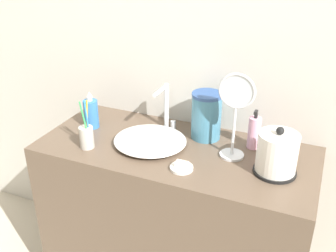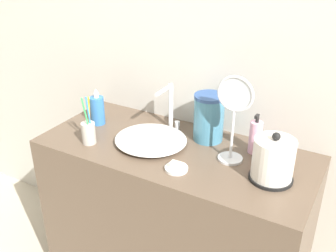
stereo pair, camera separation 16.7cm
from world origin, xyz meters
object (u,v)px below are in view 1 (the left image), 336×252
object	(u,v)px
faucet	(166,105)
lotion_bottle	(254,132)
toothbrush_cup	(87,136)
shampoo_bottle	(91,113)
vanity_mirror	(235,109)
water_pitcher	(206,116)
electric_kettle	(277,155)

from	to	relation	value
faucet	lotion_bottle	xyz separation A→B (m)	(0.42, -0.01, -0.05)
toothbrush_cup	shampoo_bottle	distance (m)	0.20
shampoo_bottle	vanity_mirror	distance (m)	0.70
faucet	water_pitcher	size ratio (longest dim) A/B	1.03
vanity_mirror	shampoo_bottle	bearing A→B (deg)	-179.97
toothbrush_cup	vanity_mirror	world-z (taller)	vanity_mirror
electric_kettle	lotion_bottle	bearing A→B (deg)	126.54
faucet	toothbrush_cup	size ratio (longest dim) A/B	0.98
toothbrush_cup	water_pitcher	world-z (taller)	toothbrush_cup
electric_kettle	shampoo_bottle	distance (m)	0.87
faucet	electric_kettle	xyz separation A→B (m)	(0.54, -0.18, -0.04)
shampoo_bottle	water_pitcher	bearing A→B (deg)	12.43
electric_kettle	lotion_bottle	xyz separation A→B (m)	(-0.12, 0.16, -0.01)
vanity_mirror	lotion_bottle	bearing A→B (deg)	58.61
toothbrush_cup	water_pitcher	distance (m)	0.53
water_pitcher	toothbrush_cup	bearing A→B (deg)	-146.43
faucet	lotion_bottle	bearing A→B (deg)	-1.87
shampoo_bottle	electric_kettle	bearing A→B (deg)	-3.73
toothbrush_cup	shampoo_bottle	size ratio (longest dim) A/B	1.25
electric_kettle	water_pitcher	world-z (taller)	water_pitcher
toothbrush_cup	shampoo_bottle	world-z (taller)	toothbrush_cup
faucet	water_pitcher	bearing A→B (deg)	-0.96
toothbrush_cup	water_pitcher	size ratio (longest dim) A/B	1.05
vanity_mirror	water_pitcher	xyz separation A→B (m)	(-0.15, 0.12, -0.11)
vanity_mirror	toothbrush_cup	bearing A→B (deg)	-163.52
electric_kettle	shampoo_bottle	bearing A→B (deg)	176.27
faucet	lotion_bottle	distance (m)	0.42
faucet	electric_kettle	world-z (taller)	faucet
toothbrush_cup	shampoo_bottle	xyz separation A→B (m)	(-0.09, 0.18, 0.02)
electric_kettle	toothbrush_cup	distance (m)	0.79
faucet	water_pitcher	xyz separation A→B (m)	(0.20, -0.00, -0.02)
electric_kettle	vanity_mirror	size ratio (longest dim) A/B	0.55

